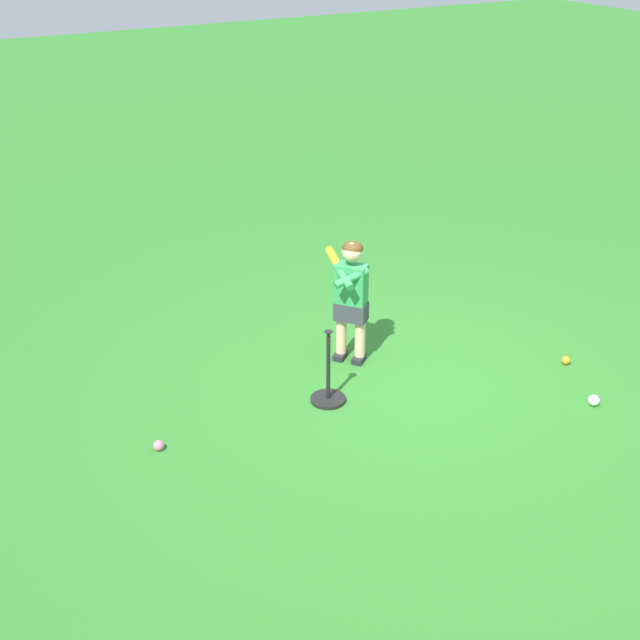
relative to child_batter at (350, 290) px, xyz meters
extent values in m
plane|color=#2D7528|center=(-0.59, -0.24, -0.65)|extent=(40.00, 40.00, 0.00)
cube|color=#232328|center=(-0.09, -0.04, -0.63)|extent=(0.16, 0.17, 0.05)
cylinder|color=#DBB28E|center=(-0.07, -0.06, -0.44)|extent=(0.09, 0.09, 0.34)
cube|color=#232328|center=(0.05, 0.06, -0.63)|extent=(0.16, 0.17, 0.05)
cylinder|color=#DBB28E|center=(0.06, 0.05, -0.44)|extent=(0.09, 0.09, 0.34)
cube|color=#383842|center=(-0.01, -0.01, -0.19)|extent=(0.30, 0.29, 0.16)
cube|color=#339351|center=(-0.01, -0.01, 0.06)|extent=(0.29, 0.27, 0.34)
sphere|color=#DBB28E|center=(-0.01, -0.01, 0.34)|extent=(0.17, 0.17, 0.17)
ellipsoid|color=#563819|center=(0.00, -0.01, 0.37)|extent=(0.24, 0.24, 0.11)
sphere|color=yellow|center=(-0.10, 0.10, 0.15)|extent=(0.04, 0.04, 0.04)
cylinder|color=black|center=(-0.01, 0.08, 0.16)|extent=(0.14, 0.06, 0.05)
cylinder|color=yellow|center=(0.22, 0.02, 0.20)|extent=(0.35, 0.15, 0.11)
sphere|color=yellow|center=(0.39, -0.02, 0.22)|extent=(0.07, 0.07, 0.07)
cylinder|color=#339351|center=(-0.10, 0.05, 0.16)|extent=(0.09, 0.31, 0.14)
cylinder|color=#339351|center=(-0.05, 0.10, 0.16)|extent=(0.31, 0.10, 0.14)
sphere|color=pink|center=(-0.48, 1.90, -0.61)|extent=(0.08, 0.08, 0.08)
sphere|color=orange|center=(-0.99, -1.56, -0.61)|extent=(0.08, 0.08, 0.08)
sphere|color=white|center=(-1.59, -1.28, -0.61)|extent=(0.09, 0.09, 0.09)
cylinder|color=black|center=(-0.51, 0.50, -0.64)|extent=(0.28, 0.28, 0.03)
cylinder|color=black|center=(-0.51, 0.50, -0.35)|extent=(0.03, 0.03, 0.55)
cone|color=black|center=(-0.51, 0.50, -0.05)|extent=(0.07, 0.07, 0.04)
camera|label=1|loc=(-5.57, 3.44, 3.01)|focal=48.69mm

